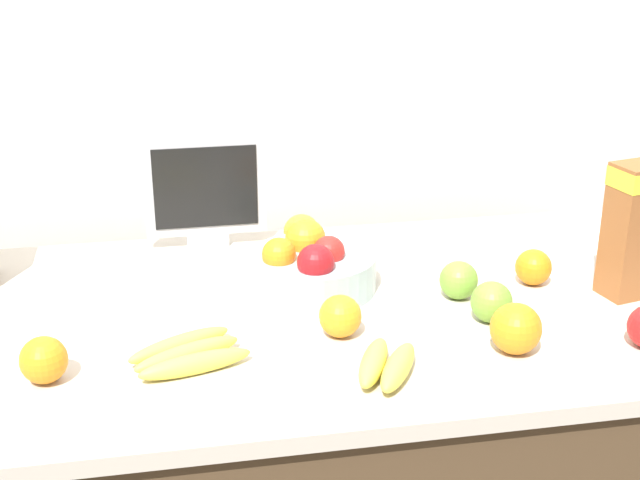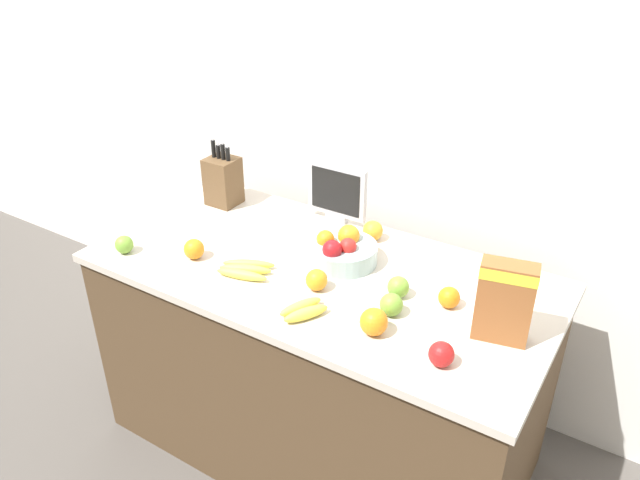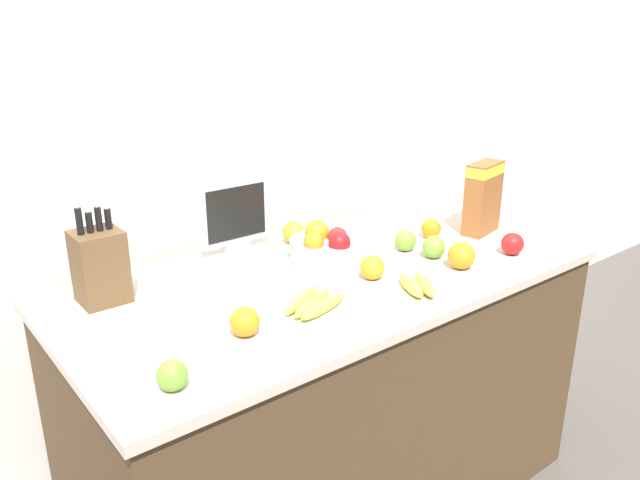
{
  "view_description": "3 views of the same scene",
  "coord_description": "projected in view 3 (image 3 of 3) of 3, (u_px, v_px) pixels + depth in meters",
  "views": [
    {
      "loc": [
        -0.23,
        -1.46,
        1.59
      ],
      "look_at": [
        0.05,
        0.01,
        0.99
      ],
      "focal_mm": 50.0,
      "sensor_mm": 36.0,
      "label": 1
    },
    {
      "loc": [
        1.0,
        -1.59,
        2.05
      ],
      "look_at": [
        0.0,
        -0.0,
        0.98
      ],
      "focal_mm": 35.0,
      "sensor_mm": 36.0,
      "label": 2
    },
    {
      "loc": [
        -1.13,
        -1.38,
        1.61
      ],
      "look_at": [
        -0.07,
        -0.03,
        0.99
      ],
      "focal_mm": 35.0,
      "sensor_mm": 36.0,
      "label": 3
    }
  ],
  "objects": [
    {
      "name": "fruit_bowl",
      "position": [
        327.0,
        247.0,
        2.0
      ],
      "size": [
        0.24,
        0.24,
        0.13
      ],
      "color": "#99B2B7",
      "rests_on": "counter"
    },
    {
      "name": "apple_front",
      "position": [
        512.0,
        244.0,
        2.06
      ],
      "size": [
        0.07,
        0.07,
        0.07
      ],
      "primitive_type": "sphere",
      "color": "red",
      "rests_on": "counter"
    },
    {
      "name": "orange_by_cereal",
      "position": [
        431.0,
        228.0,
        2.21
      ],
      "size": [
        0.07,
        0.07,
        0.07
      ],
      "primitive_type": "sphere",
      "color": "orange",
      "rests_on": "counter"
    },
    {
      "name": "apple_leftmost",
      "position": [
        405.0,
        240.0,
        2.09
      ],
      "size": [
        0.07,
        0.07,
        0.07
      ],
      "primitive_type": "sphere",
      "color": "#6B9E33",
      "rests_on": "counter"
    },
    {
      "name": "cereal_box",
      "position": [
        483.0,
        195.0,
        2.23
      ],
      "size": [
        0.18,
        0.11,
        0.26
      ],
      "rotation": [
        0.0,
        0.0,
        0.22
      ],
      "color": "brown",
      "rests_on": "counter"
    },
    {
      "name": "counter",
      "position": [
        331.0,
        391.0,
        2.07
      ],
      "size": [
        1.66,
        0.81,
        0.86
      ],
      "color": "#4C3823",
      "rests_on": "ground_plane"
    },
    {
      "name": "banana_bunch_left",
      "position": [
        418.0,
        285.0,
        1.79
      ],
      "size": [
        0.14,
        0.18,
        0.04
      ],
      "rotation": [
        0.0,
        0.0,
        4.16
      ],
      "color": "yellow",
      "rests_on": "counter"
    },
    {
      "name": "orange_mid_left",
      "position": [
        372.0,
        267.0,
        1.86
      ],
      "size": [
        0.07,
        0.07,
        0.07
      ],
      "primitive_type": "sphere",
      "color": "orange",
      "rests_on": "counter"
    },
    {
      "name": "banana_bunch_right",
      "position": [
        313.0,
        303.0,
        1.68
      ],
      "size": [
        0.21,
        0.17,
        0.03
      ],
      "rotation": [
        0.0,
        0.0,
        3.46
      ],
      "color": "yellow",
      "rests_on": "counter"
    },
    {
      "name": "orange_front_right",
      "position": [
        294.0,
        232.0,
        2.16
      ],
      "size": [
        0.08,
        0.08,
        0.08
      ],
      "primitive_type": "sphere",
      "color": "orange",
      "rests_on": "counter"
    },
    {
      "name": "orange_mid_right",
      "position": [
        461.0,
        256.0,
        1.94
      ],
      "size": [
        0.09,
        0.09,
        0.09
      ],
      "primitive_type": "sphere",
      "color": "orange",
      "rests_on": "counter"
    },
    {
      "name": "apple_middle",
      "position": [
        172.0,
        375.0,
        1.31
      ],
      "size": [
        0.07,
        0.07,
        0.07
      ],
      "primitive_type": "sphere",
      "color": "#6B9E33",
      "rests_on": "counter"
    },
    {
      "name": "knife_block",
      "position": [
        100.0,
        266.0,
        1.7
      ],
      "size": [
        0.13,
        0.12,
        0.32
      ],
      "color": "brown",
      "rests_on": "counter"
    },
    {
      "name": "apple_near_bananas",
      "position": [
        434.0,
        247.0,
        2.03
      ],
      "size": [
        0.07,
        0.07,
        0.07
      ],
      "primitive_type": "sphere",
      "color": "#6B9E33",
      "rests_on": "counter"
    },
    {
      "name": "wall_back",
      "position": [
        224.0,
        107.0,
        2.24
      ],
      "size": [
        9.0,
        0.06,
        2.6
      ],
      "color": "silver",
      "rests_on": "ground_plane"
    },
    {
      "name": "orange_back_center",
      "position": [
        245.0,
        322.0,
        1.53
      ],
      "size": [
        0.08,
        0.08,
        0.08
      ],
      "primitive_type": "sphere",
      "color": "orange",
      "rests_on": "counter"
    },
    {
      "name": "small_monitor",
      "position": [
        235.0,
        214.0,
        2.06
      ],
      "size": [
        0.26,
        0.03,
        0.24
      ],
      "color": "#B7B7BC",
      "rests_on": "counter"
    }
  ]
}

